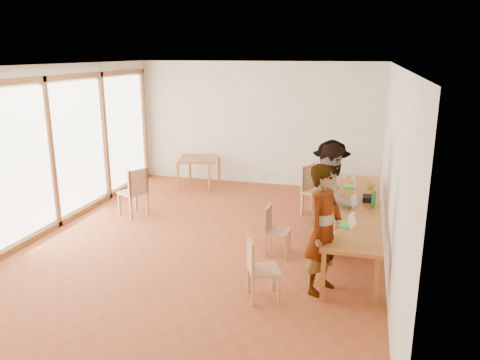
# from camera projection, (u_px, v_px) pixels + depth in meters

# --- Properties ---
(ground) EXTENTS (8.00, 8.00, 0.00)m
(ground) POSITION_uv_depth(u_px,v_px,m) (205.00, 242.00, 8.15)
(ground) COLOR brown
(ground) RESTS_ON ground
(wall_back) EXTENTS (6.00, 0.10, 3.00)m
(wall_back) POSITION_uv_depth(u_px,v_px,m) (258.00, 124.00, 11.48)
(wall_back) COLOR white
(wall_back) RESTS_ON ground
(wall_front) EXTENTS (6.00, 0.10, 3.00)m
(wall_front) POSITION_uv_depth(u_px,v_px,m) (48.00, 257.00, 4.03)
(wall_front) COLOR white
(wall_front) RESTS_ON ground
(wall_right) EXTENTS (0.10, 8.00, 3.00)m
(wall_right) POSITION_uv_depth(u_px,v_px,m) (392.00, 170.00, 7.00)
(wall_right) COLOR white
(wall_right) RESTS_ON ground
(window_wall) EXTENTS (0.10, 8.00, 3.00)m
(window_wall) POSITION_uv_depth(u_px,v_px,m) (50.00, 149.00, 8.50)
(window_wall) COLOR white
(window_wall) RESTS_ON ground
(ceiling) EXTENTS (6.00, 8.00, 0.04)m
(ceiling) POSITION_uv_depth(u_px,v_px,m) (201.00, 64.00, 7.35)
(ceiling) COLOR white
(ceiling) RESTS_ON wall_back
(communal_table) EXTENTS (0.80, 4.00, 0.75)m
(communal_table) POSITION_uv_depth(u_px,v_px,m) (356.00, 208.00, 7.79)
(communal_table) COLOR #A26024
(communal_table) RESTS_ON ground
(side_table) EXTENTS (0.90, 0.90, 0.75)m
(side_table) POSITION_uv_depth(u_px,v_px,m) (199.00, 161.00, 11.27)
(side_table) COLOR #A26024
(side_table) RESTS_ON ground
(chair_near) EXTENTS (0.53, 0.53, 0.46)m
(chair_near) POSITION_uv_depth(u_px,v_px,m) (257.00, 262.00, 6.17)
(chair_near) COLOR tan
(chair_near) RESTS_ON ground
(chair_mid) EXTENTS (0.39, 0.39, 0.43)m
(chair_mid) POSITION_uv_depth(u_px,v_px,m) (273.00, 225.00, 7.59)
(chair_mid) COLOR tan
(chair_mid) RESTS_ON ground
(chair_far) EXTENTS (0.62, 0.62, 0.54)m
(chair_far) POSITION_uv_depth(u_px,v_px,m) (312.00, 184.00, 9.44)
(chair_far) COLOR tan
(chair_far) RESTS_ON ground
(chair_empty) EXTENTS (0.47, 0.47, 0.43)m
(chair_empty) POSITION_uv_depth(u_px,v_px,m) (322.00, 177.00, 10.51)
(chair_empty) COLOR tan
(chair_empty) RESTS_ON ground
(chair_spare) EXTENTS (0.63, 0.63, 0.53)m
(chair_spare) POSITION_uv_depth(u_px,v_px,m) (135.00, 187.00, 9.32)
(chair_spare) COLOR tan
(chair_spare) RESTS_ON ground
(person_near) EXTENTS (0.65, 0.77, 1.80)m
(person_near) POSITION_uv_depth(u_px,v_px,m) (324.00, 230.00, 6.28)
(person_near) COLOR gray
(person_near) RESTS_ON ground
(person_mid) EXTENTS (0.74, 0.92, 1.80)m
(person_mid) POSITION_uv_depth(u_px,v_px,m) (332.00, 197.00, 7.68)
(person_mid) COLOR gray
(person_mid) RESTS_ON ground
(person_far) EXTENTS (0.65, 1.13, 1.74)m
(person_far) POSITION_uv_depth(u_px,v_px,m) (330.00, 189.00, 8.25)
(person_far) COLOR gray
(person_far) RESTS_ON ground
(laptop_near) EXTENTS (0.27, 0.28, 0.20)m
(laptop_near) POSITION_uv_depth(u_px,v_px,m) (349.00, 223.00, 6.80)
(laptop_near) COLOR green
(laptop_near) RESTS_ON communal_table
(laptop_mid) EXTENTS (0.26, 0.27, 0.19)m
(laptop_mid) POSITION_uv_depth(u_px,v_px,m) (352.00, 203.00, 7.71)
(laptop_mid) COLOR green
(laptop_mid) RESTS_ON communal_table
(laptop_far) EXTENTS (0.21, 0.24, 0.20)m
(laptop_far) POSITION_uv_depth(u_px,v_px,m) (352.00, 184.00, 8.77)
(laptop_far) COLOR green
(laptop_far) RESTS_ON communal_table
(yellow_mug) EXTENTS (0.14, 0.14, 0.11)m
(yellow_mug) POSITION_uv_depth(u_px,v_px,m) (371.00, 186.00, 8.69)
(yellow_mug) COLOR gold
(yellow_mug) RESTS_ON communal_table
(green_bottle) EXTENTS (0.07, 0.07, 0.28)m
(green_bottle) POSITION_uv_depth(u_px,v_px,m) (374.00, 200.00, 7.59)
(green_bottle) COLOR #20832D
(green_bottle) RESTS_ON communal_table
(clear_glass) EXTENTS (0.07, 0.07, 0.09)m
(clear_glass) POSITION_uv_depth(u_px,v_px,m) (344.00, 176.00, 9.42)
(clear_glass) COLOR silver
(clear_glass) RESTS_ON communal_table
(condiment_cup) EXTENTS (0.08, 0.08, 0.06)m
(condiment_cup) POSITION_uv_depth(u_px,v_px,m) (332.00, 234.00, 6.46)
(condiment_cup) COLOR white
(condiment_cup) RESTS_ON communal_table
(pink_phone) EXTENTS (0.05, 0.10, 0.01)m
(pink_phone) POSITION_uv_depth(u_px,v_px,m) (350.00, 206.00, 7.70)
(pink_phone) COLOR #F24E65
(pink_phone) RESTS_ON communal_table
(black_pouch) EXTENTS (0.16, 0.26, 0.09)m
(black_pouch) POSITION_uv_depth(u_px,v_px,m) (367.00, 199.00, 7.96)
(black_pouch) COLOR black
(black_pouch) RESTS_ON communal_table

